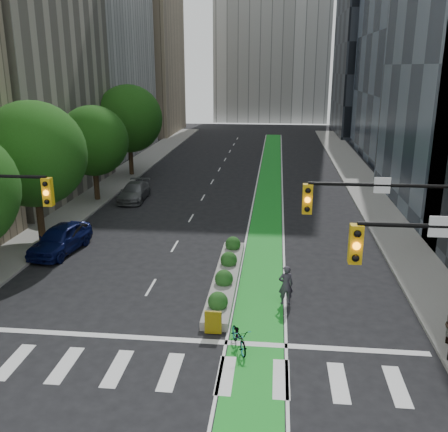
% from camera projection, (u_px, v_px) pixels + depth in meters
% --- Properties ---
extents(ground, '(160.00, 160.00, 0.00)m').
position_uv_depth(ground, '(176.00, 357.00, 19.09)').
color(ground, black).
rests_on(ground, ground).
extents(sidewalk_left, '(3.60, 90.00, 0.15)m').
position_uv_depth(sidewalk_left, '(101.00, 191.00, 44.06)').
color(sidewalk_left, gray).
rests_on(sidewalk_left, ground).
extents(sidewalk_right, '(3.60, 90.00, 0.15)m').
position_uv_depth(sidewalk_right, '(374.00, 198.00, 41.67)').
color(sidewalk_right, gray).
rests_on(sidewalk_right, ground).
extents(bike_lane_paint, '(2.20, 70.00, 0.01)m').
position_uv_depth(bike_lane_paint, '(270.00, 183.00, 47.34)').
color(bike_lane_paint, green).
rests_on(bike_lane_paint, ground).
extents(building_tan_far, '(14.00, 16.00, 26.00)m').
position_uv_depth(building_tan_far, '(133.00, 51.00, 80.21)').
color(building_tan_far, tan).
rests_on(building_tan_far, ground).
extents(building_dark_end, '(14.00, 18.00, 28.00)m').
position_uv_depth(building_dark_end, '(386.00, 44.00, 77.77)').
color(building_dark_end, black).
rests_on(building_dark_end, ground).
extents(tree_mid, '(6.40, 6.40, 8.78)m').
position_uv_depth(tree_mid, '(33.00, 154.00, 30.02)').
color(tree_mid, black).
rests_on(tree_mid, ground).
extents(tree_midfar, '(5.60, 5.60, 7.76)m').
position_uv_depth(tree_midfar, '(93.00, 141.00, 39.72)').
color(tree_midfar, black).
rests_on(tree_midfar, ground).
extents(tree_far, '(6.60, 6.60, 9.00)m').
position_uv_depth(tree_far, '(129.00, 119.00, 49.03)').
color(tree_far, black).
rests_on(tree_far, ground).
extents(signal_right, '(5.82, 0.51, 7.20)m').
position_uv_depth(signal_right, '(421.00, 243.00, 17.27)').
color(signal_right, black).
rests_on(signal_right, ground).
extents(median_planter, '(1.20, 10.26, 1.10)m').
position_uv_depth(median_planter, '(226.00, 275.00, 25.56)').
color(median_planter, gray).
rests_on(median_planter, ground).
extents(bicycle, '(1.24, 1.97, 0.98)m').
position_uv_depth(bicycle, '(239.00, 337.00, 19.53)').
color(bicycle, gray).
rests_on(bicycle, ground).
extents(cyclist, '(0.78, 0.60, 1.92)m').
position_uv_depth(cyclist, '(286.00, 285.00, 23.05)').
color(cyclist, '#37343F').
rests_on(cyclist, ground).
extents(parked_car_left_near, '(2.60, 5.16, 1.69)m').
position_uv_depth(parked_car_left_near, '(60.00, 239.00, 29.54)').
color(parked_car_left_near, '#0C154D').
rests_on(parked_car_left_near, ground).
extents(parked_car_left_mid, '(1.63, 4.10, 1.33)m').
position_uv_depth(parked_car_left_mid, '(68.00, 238.00, 30.22)').
color(parked_car_left_mid, black).
rests_on(parked_car_left_mid, ground).
extents(parked_car_left_far, '(2.18, 4.98, 1.42)m').
position_uv_depth(parked_car_left_far, '(134.00, 192.00, 41.19)').
color(parked_car_left_far, '#595A5E').
rests_on(parked_car_left_far, ground).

